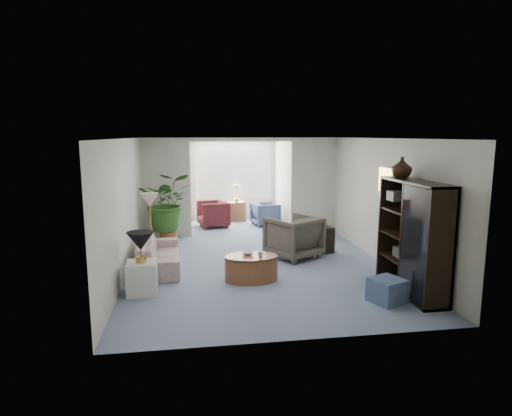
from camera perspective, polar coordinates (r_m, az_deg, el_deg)
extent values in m
plane|color=#8493AE|center=(8.51, 0.62, -7.99)|extent=(6.00, 6.00, 0.00)
plane|color=#8493AE|center=(12.45, -2.46, -2.36)|extent=(2.60, 2.60, 0.00)
cube|color=silver|center=(11.10, -11.67, 2.54)|extent=(1.20, 0.12, 2.50)
cube|color=silver|center=(11.55, 7.54, 2.92)|extent=(1.20, 0.12, 2.50)
cube|color=silver|center=(11.09, -1.91, 8.94)|extent=(2.60, 0.12, 0.10)
cube|color=white|center=(13.30, -3.02, 4.50)|extent=(2.20, 0.02, 1.50)
cube|color=white|center=(13.27, -3.00, 4.49)|extent=(2.20, 0.02, 1.50)
cube|color=#B8AB93|center=(8.81, 16.78, 3.51)|extent=(0.04, 0.50, 0.40)
imported|color=beige|center=(8.68, -12.48, -5.97)|extent=(0.81, 1.92, 0.55)
cube|color=white|center=(7.41, -14.70, -8.84)|extent=(0.50, 0.50, 0.53)
cone|color=black|center=(7.25, -14.90, -4.22)|extent=(0.44, 0.44, 0.30)
cone|color=beige|center=(9.16, -13.72, 1.02)|extent=(0.36, 0.36, 0.28)
cylinder|color=brown|center=(7.82, -0.62, -7.86)|extent=(1.02, 1.02, 0.45)
imported|color=white|center=(7.84, -1.09, -5.90)|extent=(0.23, 0.23, 0.05)
imported|color=beige|center=(7.67, 0.60, -6.12)|extent=(0.10, 0.10, 0.09)
imported|color=#574F45|center=(9.22, 4.94, -3.78)|extent=(1.31, 1.32, 0.89)
cube|color=black|center=(9.73, 8.53, -4.12)|extent=(0.54, 0.46, 0.57)
cube|color=black|center=(7.50, 19.85, -3.66)|extent=(0.44, 1.66, 1.85)
imported|color=black|center=(7.78, 18.55, 5.07)|extent=(0.34, 0.34, 0.35)
cube|color=slate|center=(7.15, 16.80, -10.30)|extent=(0.61, 0.61, 0.37)
cylinder|color=#A0592E|center=(10.64, -11.43, -3.72)|extent=(0.40, 0.40, 0.32)
imported|color=#2C591E|center=(10.48, -11.58, 0.82)|extent=(1.24, 1.08, 1.38)
imported|color=slate|center=(12.49, 1.25, -0.78)|extent=(0.84, 0.83, 0.66)
imported|color=maroon|center=(12.31, -5.64, -0.78)|extent=(0.95, 0.93, 0.74)
cube|color=brown|center=(13.12, -2.54, -0.45)|extent=(0.54, 0.45, 0.58)
cube|color=#29231F|center=(6.97, 21.58, 0.42)|extent=(0.30, 0.26, 0.16)
cube|color=#302E2B|center=(7.67, 18.87, -5.51)|extent=(0.30, 0.26, 0.16)
cube|color=black|center=(7.13, 21.25, -6.77)|extent=(0.30, 0.26, 0.16)
cube|color=#474442|center=(7.34, 20.03, -2.63)|extent=(0.30, 0.26, 0.16)
cube|color=#5C5956|center=(7.78, 18.11, 1.51)|extent=(0.30, 0.26, 0.16)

